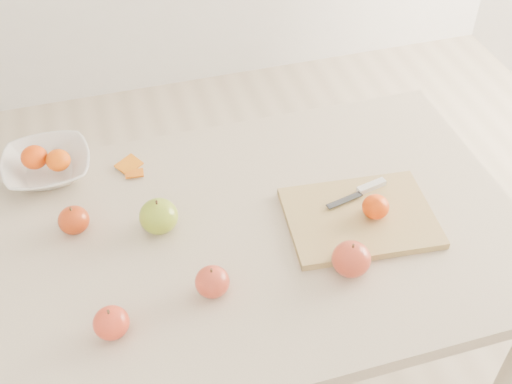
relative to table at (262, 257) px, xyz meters
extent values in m
cube|color=beige|center=(0.00, 0.00, 0.08)|extent=(1.20, 0.80, 0.04)
cylinder|color=#BCAA8E|center=(-0.54, 0.34, -0.30)|extent=(0.06, 0.06, 0.71)
cylinder|color=#BCAA8E|center=(0.54, 0.34, -0.30)|extent=(0.06, 0.06, 0.71)
cube|color=tan|center=(0.22, -0.04, 0.11)|extent=(0.36, 0.28, 0.02)
ellipsoid|color=red|center=(0.25, -0.05, 0.14)|extent=(0.06, 0.06, 0.05)
imported|color=white|center=(-0.45, 0.33, 0.12)|extent=(0.21, 0.21, 0.05)
ellipsoid|color=#E53C08|center=(-0.48, 0.34, 0.15)|extent=(0.06, 0.06, 0.06)
ellipsoid|color=#E74008|center=(-0.42, 0.31, 0.15)|extent=(0.06, 0.06, 0.05)
cube|color=#C8640E|center=(-0.26, 0.30, 0.10)|extent=(0.07, 0.07, 0.01)
cube|color=#CC5E0E|center=(-0.25, 0.27, 0.10)|extent=(0.05, 0.04, 0.01)
cube|color=silver|center=(0.28, 0.04, 0.12)|extent=(0.08, 0.03, 0.01)
cube|color=#36393E|center=(0.20, 0.01, 0.12)|extent=(0.10, 0.04, 0.00)
ellipsoid|color=#628B15|center=(-0.22, 0.07, 0.14)|extent=(0.09, 0.09, 0.08)
ellipsoid|color=#95070B|center=(-0.41, 0.12, 0.13)|extent=(0.07, 0.07, 0.06)
ellipsoid|color=#A50D0B|center=(-0.36, -0.18, 0.13)|extent=(0.07, 0.07, 0.06)
ellipsoid|color=maroon|center=(0.14, -0.17, 0.14)|extent=(0.08, 0.08, 0.07)
ellipsoid|color=#A41E1E|center=(-0.15, -0.14, 0.13)|extent=(0.07, 0.07, 0.06)
camera|label=1|loc=(-0.30, -0.95, 1.17)|focal=45.00mm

